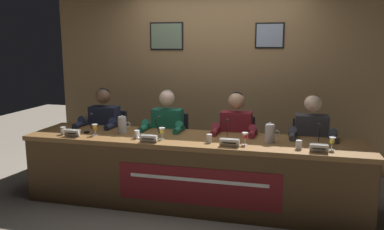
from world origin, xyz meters
The scene contains 30 objects.
ground_plane centered at (0.00, 0.00, 0.00)m, with size 12.00×12.00×0.00m, color gray.
wall_back_panelled centered at (0.00, 1.48, 1.30)m, with size 4.89×0.14×2.60m.
conference_table centered at (0.00, -0.11, 0.52)m, with size 3.69×0.79×0.76m.
chair_far_left centered at (-1.27, 0.58, 0.43)m, with size 0.44×0.45×0.89m.
panelist_far_left centered at (-1.27, 0.38, 0.71)m, with size 0.51×0.48×1.22m.
nameplate_far_left centered at (-1.30, -0.27, 0.80)m, with size 0.18×0.06×0.08m.
juice_glass_far_left centered at (-1.08, -0.15, 0.84)m, with size 0.06×0.06×0.12m.
water_cup_far_left centered at (-1.45, -0.21, 0.80)m, with size 0.06×0.06×0.08m.
microphone_far_left centered at (-1.23, -0.04, 0.83)m, with size 0.06×0.17×0.22m.
chair_center_left centered at (-0.42, 0.58, 0.43)m, with size 0.44×0.45×0.89m.
panelist_center_left centered at (-0.42, 0.38, 0.71)m, with size 0.51×0.48×1.22m.
nameplate_center_left centered at (-0.39, -0.31, 0.80)m, with size 0.18×0.06×0.08m.
juice_glass_center_left centered at (-0.30, -0.14, 0.84)m, with size 0.06×0.06×0.12m.
water_cup_center_left centered at (-0.58, -0.17, 0.80)m, with size 0.06×0.06×0.08m.
microphone_center_left centered at (-0.39, -0.05, 0.83)m, with size 0.06×0.17×0.22m.
chair_center_right centered at (0.42, 0.58, 0.43)m, with size 0.44×0.45×0.89m.
panelist_center_right centered at (0.42, 0.38, 0.71)m, with size 0.51×0.48×1.22m.
nameplate_center_right centered at (0.45, -0.27, 0.80)m, with size 0.20×0.06×0.08m.
juice_glass_center_right centered at (0.59, -0.16, 0.84)m, with size 0.06×0.06×0.12m.
water_cup_center_right centered at (0.22, -0.16, 0.80)m, with size 0.06×0.06×0.08m.
microphone_center_right centered at (0.38, -0.02, 0.83)m, with size 0.06×0.17×0.22m.
chair_far_right centered at (1.27, 0.58, 0.43)m, with size 0.44×0.45×0.89m.
panelist_far_right centered at (1.27, 0.38, 0.71)m, with size 0.51×0.48×1.22m.
nameplate_far_right centered at (1.30, -0.28, 0.80)m, with size 0.17×0.06×0.08m.
juice_glass_far_right centered at (1.43, -0.15, 0.84)m, with size 0.06×0.06×0.12m.
water_cup_far_right centered at (1.12, -0.20, 0.80)m, with size 0.06×0.06×0.08m.
microphone_far_right centered at (1.32, -0.02, 0.83)m, with size 0.06×0.17×0.22m.
water_pitcher_left_side centered at (-0.83, 0.03, 0.85)m, with size 0.15×0.10×0.21m.
water_pitcher_right_side centered at (0.83, 0.00, 0.85)m, with size 0.15×0.10×0.21m.
document_stack_center_left centered at (-0.46, -0.16, 0.76)m, with size 0.24×0.19×0.01m.
Camera 1 is at (0.96, -3.89, 1.74)m, focal length 35.28 mm.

